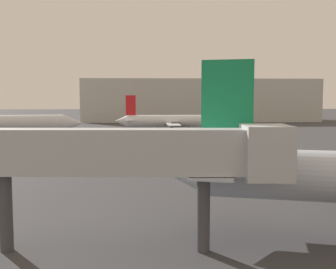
{
  "coord_description": "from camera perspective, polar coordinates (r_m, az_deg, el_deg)",
  "views": [
    {
      "loc": [
        -1.37,
        -8.54,
        8.18
      ],
      "look_at": [
        1.53,
        48.66,
        3.03
      ],
      "focal_mm": 43.03,
      "sensor_mm": 36.0,
      "label": 1
    }
  ],
  "objects": [
    {
      "name": "airplane_far_left",
      "position": [
        97.5,
        1.08,
        1.94
      ],
      "size": [
        29.91,
        22.59,
        8.92
      ],
      "rotation": [
        0.0,
        0.0,
        -0.0
      ],
      "color": "silver",
      "rests_on": "ground_plane"
    },
    {
      "name": "jet_bridge",
      "position": [
        21.22,
        -3.8,
        -2.89
      ],
      "size": [
        17.37,
        3.18,
        6.79
      ],
      "rotation": [
        0.0,
        0.0,
        -0.06
      ],
      "color": "#B2B7BC",
      "rests_on": "ground_plane"
    },
    {
      "name": "terminal_building",
      "position": [
        149.33,
        4.36,
        4.85
      ],
      "size": [
        82.87,
        24.43,
        14.91
      ],
      "primitive_type": "cube",
      "color": "#B7B7B2",
      "rests_on": "ground_plane"
    }
  ]
}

